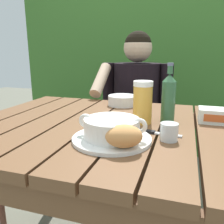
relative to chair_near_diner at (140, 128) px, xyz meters
name	(u,v)px	position (x,y,z in m)	size (l,w,h in m)	color
dining_table	(110,147)	(0.04, -0.88, 0.20)	(1.18, 0.90, 0.78)	brown
hedge_backdrop	(166,38)	(0.08, 1.00, 0.73)	(3.00, 0.83, 2.70)	#376728
chair_near_diner	(140,128)	(0.00, 0.00, 0.00)	(0.43, 0.40, 0.93)	brown
person_eating	(135,105)	(0.00, -0.19, 0.23)	(0.48, 0.47, 1.19)	black
serving_plate	(112,139)	(0.10, -1.06, 0.31)	(0.26, 0.26, 0.01)	white
soup_bowl	(112,127)	(0.10, -1.06, 0.35)	(0.23, 0.18, 0.07)	white
bread_roll	(124,136)	(0.16, -1.13, 0.35)	(0.13, 0.12, 0.07)	#CF8B4D
beer_glass	(143,102)	(0.16, -0.83, 0.39)	(0.08, 0.08, 0.17)	gold
beer_bottle	(168,98)	(0.26, -0.79, 0.41)	(0.06, 0.06, 0.24)	#33623C
water_glass_small	(169,132)	(0.28, -1.00, 0.33)	(0.06, 0.06, 0.06)	silver
butter_tub	(214,115)	(0.44, -0.73, 0.33)	(0.12, 0.10, 0.06)	white
table_knife	(154,133)	(0.23, -0.95, 0.31)	(0.16, 0.03, 0.01)	silver
diner_bowl	(122,100)	(0.00, -0.54, 0.33)	(0.16, 0.16, 0.05)	white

